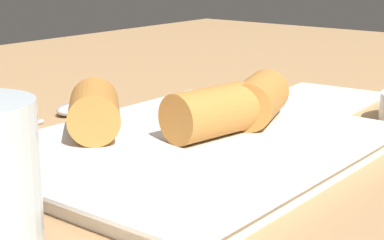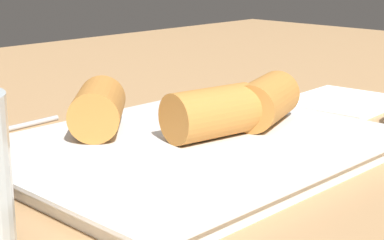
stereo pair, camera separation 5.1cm
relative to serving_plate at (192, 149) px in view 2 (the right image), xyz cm
name	(u,v)px [view 2 (the right image)]	position (x,y,z in cm)	size (l,w,h in cm)	color
table_surface	(226,171)	(-1.54, 2.30, -1.76)	(180.00, 140.00, 2.00)	#A87F54
serving_plate	(192,149)	(0.00, 0.00, 0.00)	(30.85, 24.61, 1.50)	white
roll_front_left	(267,100)	(-8.44, 0.94, 2.82)	(8.54, 6.41, 4.15)	#B77533
roll_front_right	(212,113)	(-1.53, 0.73, 2.82)	(8.49, 5.30, 4.15)	#B77533
roll_back_left	(98,107)	(3.50, -7.56, 2.82)	(8.19, 8.31, 4.15)	#B77533
spoon	(79,110)	(-2.07, -18.22, -0.19)	(15.14, 2.99, 1.25)	#B2B2B7
napkin	(342,102)	(-24.85, -1.30, -0.46)	(12.61, 10.91, 0.60)	white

